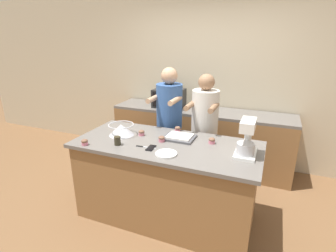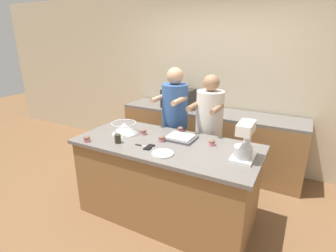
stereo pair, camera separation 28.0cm
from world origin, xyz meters
TOP-DOWN VIEW (x-y plane):
  - ground_plane at (0.00, 0.00)m, footprint 16.00×16.00m
  - back_wall at (0.00, 1.75)m, footprint 10.00×0.06m
  - island_counter at (0.00, 0.00)m, footprint 2.02×0.91m
  - back_counter at (0.00, 1.40)m, footprint 2.80×0.60m
  - person_left at (-0.24, 0.68)m, footprint 0.36×0.51m
  - person_right at (0.24, 0.68)m, footprint 0.35×0.51m
  - stand_mixer at (0.83, 0.00)m, footprint 0.20×0.30m
  - mixing_bowl at (-0.58, 0.03)m, footprint 0.30×0.30m
  - baking_tray at (0.09, 0.17)m, footprint 0.33×0.28m
  - microwave_oven at (-0.54, 1.40)m, footprint 0.47×0.37m
  - cell_phone at (-0.09, -0.19)m, footprint 0.08×0.15m
  - drinking_glass at (-0.46, -0.24)m, footprint 0.07×0.07m
  - small_plate at (0.11, -0.27)m, footprint 0.21×0.21m
  - knife at (-0.17, -0.19)m, footprint 0.22×0.03m
  - cupcake_0 at (0.46, 0.17)m, footprint 0.07×0.07m
  - cupcake_1 at (-0.36, 0.10)m, footprint 0.07×0.07m
  - cupcake_2 at (0.80, 0.25)m, footprint 0.07×0.07m
  - cupcake_3 at (-0.78, -0.38)m, footprint 0.07×0.07m
  - cupcake_4 at (-0.01, 0.38)m, footprint 0.07×0.07m
  - cupcake_5 at (-0.06, 0.02)m, footprint 0.07×0.07m

SIDE VIEW (x-z plane):
  - ground_plane at x=0.00m, z-range 0.00..0.00m
  - island_counter at x=0.00m, z-range 0.00..0.93m
  - back_counter at x=0.00m, z-range 0.00..0.93m
  - person_right at x=0.24m, z-range 0.04..1.63m
  - person_left at x=-0.24m, z-range 0.04..1.69m
  - knife at x=-0.17m, z-range 0.93..0.93m
  - cell_phone at x=-0.09m, z-range 0.93..0.94m
  - small_plate at x=0.11m, z-range 0.93..0.94m
  - baking_tray at x=0.09m, z-range 0.93..0.97m
  - cupcake_0 at x=0.46m, z-range 0.93..0.99m
  - cupcake_1 at x=-0.36m, z-range 0.93..0.99m
  - cupcake_2 at x=0.80m, z-range 0.93..0.99m
  - cupcake_3 at x=-0.78m, z-range 0.93..0.99m
  - cupcake_4 at x=-0.01m, z-range 0.93..0.99m
  - cupcake_5 at x=-0.06m, z-range 0.93..0.99m
  - drinking_glass at x=-0.46m, z-range 0.93..1.02m
  - mixing_bowl at x=-0.58m, z-range 0.93..1.06m
  - microwave_oven at x=-0.54m, z-range 0.93..1.22m
  - stand_mixer at x=0.83m, z-range 0.91..1.27m
  - back_wall at x=0.00m, z-range 0.00..2.70m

